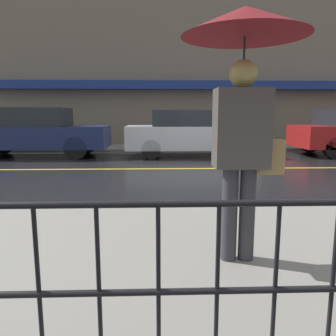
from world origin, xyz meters
The scene contains 8 objects.
ground_plane centered at (0.00, 0.00, 0.00)m, with size 80.00×80.00×0.00m, color black.
sidewalk_near centered at (0.00, -5.46, 0.05)m, with size 28.00×3.17×0.11m.
sidewalk_far centered at (0.00, 4.94, 0.05)m, with size 28.00×2.14×0.11m.
lane_marking centered at (0.00, 0.00, 0.00)m, with size 25.20×0.12×0.01m.
building_storefront centered at (0.00, 6.14, 3.30)m, with size 28.00×0.85×6.69m.
pedestrian centered at (-0.50, -5.58, 1.80)m, with size 1.05×1.05×2.17m.
car_navy centered at (-5.26, 2.63, 0.82)m, with size 4.69×1.74×1.61m.
car_silver centered at (-0.11, 2.63, 0.77)m, with size 4.33×1.79×1.53m.
Camera 1 is at (-1.24, -8.37, 1.41)m, focal length 35.00 mm.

